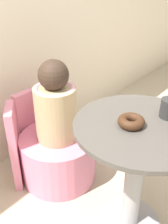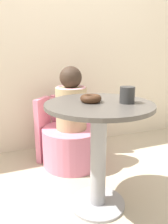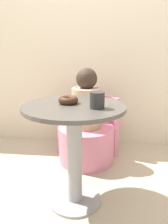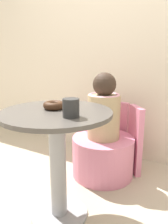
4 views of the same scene
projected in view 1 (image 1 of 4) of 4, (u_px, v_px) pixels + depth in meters
name	position (u px, v px, depth m)	size (l,w,h in m)	color
ground_plane	(132.00, 217.00, 1.67)	(12.00, 12.00, 0.00)	#B7A88E
round_table	(137.00, 159.00, 1.39)	(0.67, 0.67, 0.72)	#99999E
tub_chair	(58.00, 157.00, 1.91)	(0.54, 0.54, 0.35)	pink
booth_backrest	(36.00, 131.00, 1.97)	(0.64, 0.23, 0.61)	pink
child_figure	(55.00, 105.00, 1.70)	(0.28, 0.28, 0.56)	tan
donut	(131.00, 121.00, 1.26)	(0.13, 0.13, 0.05)	#3D2314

